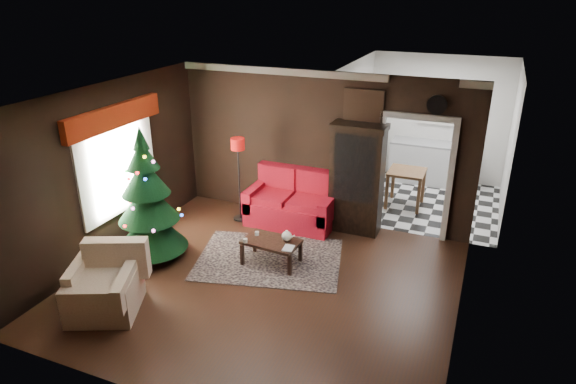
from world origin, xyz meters
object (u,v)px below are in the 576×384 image
at_px(christmas_tree, 147,198).
at_px(coffee_table, 272,252).
at_px(floor_lamp, 239,180).
at_px(wall_clock, 437,105).
at_px(armchair, 102,282).
at_px(teapot, 287,236).
at_px(kitchen_table, 405,188).
at_px(loveseat, 292,199).
at_px(curio_cabinet, 357,181).

distance_m(christmas_tree, coffee_table, 2.14).
bearing_deg(christmas_tree, floor_lamp, 68.60).
height_order(christmas_tree, wall_clock, wall_clock).
distance_m(armchair, coffee_table, 2.59).
xyz_separation_m(armchair, wall_clock, (3.70, 3.89, 1.92)).
relative_size(teapot, kitchen_table, 0.25).
height_order(loveseat, teapot, loveseat).
xyz_separation_m(curio_cabinet, christmas_tree, (-2.79, -2.24, 0.10)).
relative_size(curio_cabinet, teapot, 10.25).
bearing_deg(christmas_tree, teapot, 16.78).
bearing_deg(teapot, loveseat, 108.88).
height_order(curio_cabinet, floor_lamp, curio_cabinet).
distance_m(wall_clock, kitchen_table, 2.43).
relative_size(loveseat, armchair, 1.79).
height_order(curio_cabinet, teapot, curio_cabinet).
relative_size(coffee_table, teapot, 4.79).
bearing_deg(loveseat, teapot, -71.12).
bearing_deg(loveseat, wall_clock, 9.66).
distance_m(coffee_table, kitchen_table, 3.49).
height_order(loveseat, floor_lamp, floor_lamp).
bearing_deg(coffee_table, christmas_tree, -163.69).
distance_m(loveseat, floor_lamp, 1.03).
distance_m(curio_cabinet, kitchen_table, 1.67).
xyz_separation_m(christmas_tree, teapot, (2.12, 0.64, -0.55)).
height_order(floor_lamp, teapot, floor_lamp).
relative_size(floor_lamp, christmas_tree, 0.72).
relative_size(floor_lamp, wall_clock, 4.98).
bearing_deg(christmas_tree, kitchen_table, 46.80).
height_order(loveseat, christmas_tree, christmas_tree).
bearing_deg(curio_cabinet, christmas_tree, -141.31).
xyz_separation_m(christmas_tree, wall_clock, (3.99, 2.42, 1.33)).
bearing_deg(teapot, wall_clock, 43.45).
distance_m(coffee_table, teapot, 0.38).
distance_m(curio_cabinet, armchair, 4.50).
distance_m(curio_cabinet, floor_lamp, 2.15).
relative_size(loveseat, floor_lamp, 1.07).
height_order(armchair, teapot, armchair).
height_order(coffee_table, teapot, teapot).
relative_size(teapot, wall_clock, 0.58).
relative_size(christmas_tree, teapot, 11.87).
bearing_deg(coffee_table, loveseat, 99.47).
height_order(curio_cabinet, wall_clock, wall_clock).
bearing_deg(floor_lamp, teapot, -38.59).
relative_size(curio_cabinet, coffee_table, 2.14).
relative_size(curio_cabinet, christmas_tree, 0.86).
xyz_separation_m(curio_cabinet, teapot, (-0.68, -1.60, -0.45)).
xyz_separation_m(loveseat, kitchen_table, (1.80, 1.65, -0.12)).
bearing_deg(armchair, teapot, 25.41).
xyz_separation_m(curio_cabinet, kitchen_table, (0.65, 1.43, -0.57)).
bearing_deg(kitchen_table, coffee_table, -116.54).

